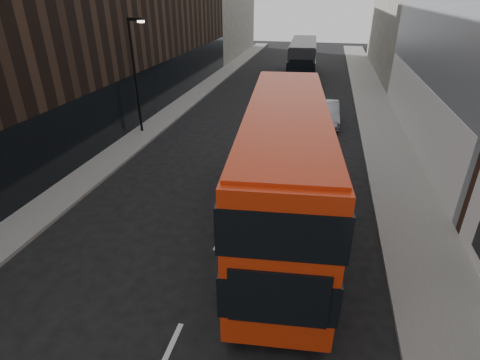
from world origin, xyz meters
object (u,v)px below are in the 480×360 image
Objects in this scene: street_lamp at (136,69)px; car_a at (300,139)px; red_bus at (284,164)px; car_b at (326,113)px; grey_bus at (303,58)px; car_c at (299,95)px.

street_lamp reaches higher than car_a.
red_bus is 2.71× the size of car_b.
street_lamp is 13.25m from car_b.
car_a is at bearing -88.36° from grey_bus.
red_bus reaches higher than car_c.
car_b is at bearing -81.97° from grey_bus.
red_bus reaches higher than car_a.
car_b is 5.25m from car_c.
grey_bus is 11.46m from car_c.
grey_bus is at bearing 97.19° from car_b.
car_b is (11.93, 4.64, -3.41)m from street_lamp.
car_b is at bearing 78.26° from red_bus.
car_a is 0.86× the size of car_c.
grey_bus is (9.02, 20.73, -2.17)m from street_lamp.
street_lamp is 1.50× the size of car_b.
street_lamp is 22.71m from grey_bus.
car_c is at bearing -89.12° from grey_bus.
car_c is (-2.30, 4.72, -0.03)m from car_b.
car_b is at bearing 21.26° from street_lamp.
grey_bus reaches higher than car_a.
red_bus is at bearing -89.57° from grey_bus.
car_c is at bearing 87.33° from car_a.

